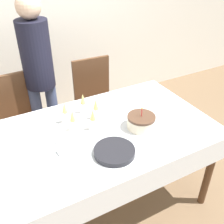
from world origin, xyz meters
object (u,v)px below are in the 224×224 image
Objects in this scene: dining_chair_far_left at (19,120)px; birthday_cake at (141,122)px; dining_chair_far_right at (96,100)px; champagne_tray at (83,116)px; plate_stack_main at (114,151)px; person_standing at (38,67)px.

birthday_cake is (0.76, -0.92, 0.30)m from dining_chair_far_left.
champagne_tray reaches higher than dining_chair_far_right.
dining_chair_far_right is 4.58× the size of birthday_cake.
dining_chair_far_left is 1.20m from plate_stack_main.
plate_stack_main is (0.04, -0.41, -0.05)m from champagne_tray.
person_standing is (-0.11, 0.77, 0.12)m from champagne_tray.
birthday_cake is (-0.06, -0.92, 0.30)m from dining_chair_far_right.
dining_chair_far_left reaches higher than plate_stack_main.
birthday_cake reaches higher than plate_stack_main.
dining_chair_far_left is at bearing -160.70° from person_standing.
dining_chair_far_right reaches higher than plate_stack_main.
dining_chair_far_left is 3.51× the size of plate_stack_main.
person_standing is at bearing 114.85° from birthday_cake.
plate_stack_main is at bearing -82.43° from person_standing.
champagne_tray is 0.79m from person_standing.
dining_chair_far_right is at bearing -0.00° from dining_chair_far_left.
champagne_tray reaches higher than dining_chair_far_left.
dining_chair_far_right is at bearing 86.56° from birthday_cake.
champagne_tray is 1.34× the size of plate_stack_main.
dining_chair_far_right is 0.59× the size of person_standing.
person_standing is at bearing 19.30° from dining_chair_far_left.
plate_stack_main is 1.21m from person_standing.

